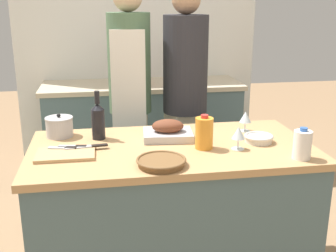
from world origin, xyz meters
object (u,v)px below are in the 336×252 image
object	(u,v)px
wine_bottle_green	(98,120)
knife_bread	(73,146)
knife_chef	(88,146)
knife_paring	(63,148)
wicker_basket	(161,162)
milk_jug	(302,145)
cutting_board	(66,154)
juice_jug	(204,133)
roasting_pan	(168,131)
condiment_bottle_short	(173,75)
person_cook_aproned	(130,93)
person_cook_guest	(185,94)
wine_glass_right	(238,134)
condiment_bottle_tall	(179,74)
stock_pot	(59,127)
mixing_bowl	(259,138)
stand_mixer	(136,70)
wine_glass_left	(245,118)

from	to	relation	value
wine_bottle_green	knife_bread	distance (m)	0.24
knife_chef	knife_paring	distance (m)	0.13
wicker_basket	milk_jug	bearing A→B (deg)	-1.80
cutting_board	juice_jug	world-z (taller)	juice_jug
roasting_pan	condiment_bottle_short	size ratio (longest dim) A/B	1.49
roasting_pan	person_cook_aproned	world-z (taller)	person_cook_aproned
knife_chef	person_cook_guest	bearing A→B (deg)	48.04
condiment_bottle_short	roasting_pan	bearing A→B (deg)	-101.22
juice_jug	condiment_bottle_short	size ratio (longest dim) A/B	0.93
knife_chef	knife_paring	xyz separation A→B (m)	(-0.13, -0.00, 0.00)
wine_glass_right	condiment_bottle_short	xyz separation A→B (m)	(-0.10, 1.51, 0.07)
wine_glass_right	knife_bread	bearing A→B (deg)	171.25
roasting_pan	condiment_bottle_tall	size ratio (longest dim) A/B	1.44
milk_jug	stock_pot	bearing A→B (deg)	155.01
wicker_basket	person_cook_aproned	world-z (taller)	person_cook_aproned
cutting_board	mixing_bowl	world-z (taller)	mixing_bowl
cutting_board	stock_pot	xyz separation A→B (m)	(-0.05, 0.34, 0.05)
cutting_board	wine_bottle_green	size ratio (longest dim) A/B	1.07
wicker_basket	condiment_bottle_short	bearing A→B (deg)	78.03
juice_jug	wine_bottle_green	size ratio (longest dim) A/B	0.67
wine_glass_right	stand_mixer	bearing A→B (deg)	105.03
roasting_pan	wine_glass_left	distance (m)	0.51
condiment_bottle_tall	roasting_pan	bearing A→B (deg)	-103.79
stand_mixer	wicker_basket	bearing A→B (deg)	-91.19
knife_paring	person_cook_aproned	xyz separation A→B (m)	(0.43, 0.83, 0.12)
knife_paring	person_cook_aproned	size ratio (longest dim) A/B	0.09
wine_glass_left	condiment_bottle_tall	world-z (taller)	condiment_bottle_tall
cutting_board	condiment_bottle_tall	world-z (taller)	condiment_bottle_tall
stock_pot	condiment_bottle_tall	world-z (taller)	condiment_bottle_tall
person_cook_guest	cutting_board	bearing A→B (deg)	-156.56
wine_bottle_green	knife_chef	distance (m)	0.22
stock_pot	person_cook_aproned	bearing A→B (deg)	49.29
juice_jug	wine_bottle_green	distance (m)	0.64
roasting_pan	stock_pot	bearing A→B (deg)	166.74
stock_pot	knife_paring	distance (m)	0.28
wicker_basket	knife_paring	xyz separation A→B (m)	(-0.50, 0.29, 0.00)
condiment_bottle_tall	condiment_bottle_short	size ratio (longest dim) A/B	1.03
wicker_basket	knife_paring	bearing A→B (deg)	149.57
milk_jug	stand_mixer	distance (m)	1.89
knife_paring	condiment_bottle_tall	world-z (taller)	condiment_bottle_tall
wicker_basket	stand_mixer	bearing A→B (deg)	88.81
stock_pot	condiment_bottle_short	xyz separation A→B (m)	(0.89, 1.11, 0.10)
cutting_board	person_cook_guest	world-z (taller)	person_cook_guest
condiment_bottle_tall	milk_jug	bearing A→B (deg)	-79.68
wine_bottle_green	person_cook_guest	distance (m)	0.88
cutting_board	milk_jug	xyz separation A→B (m)	(1.22, -0.25, 0.07)
wicker_basket	milk_jug	distance (m)	0.74
person_cook_aproned	wine_bottle_green	bearing A→B (deg)	-102.61
wine_glass_left	knife_bread	world-z (taller)	wine_glass_left
knife_bread	mixing_bowl	bearing A→B (deg)	-2.37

